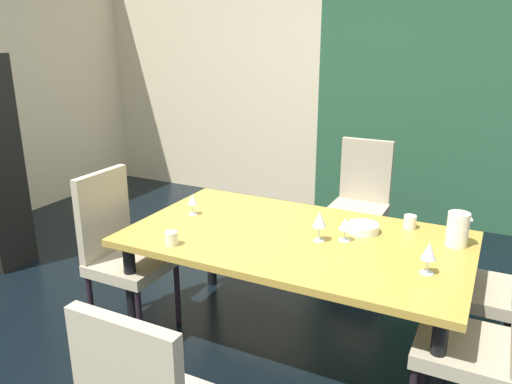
{
  "coord_description": "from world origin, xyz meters",
  "views": [
    {
      "loc": [
        1.66,
        -2.45,
        1.84
      ],
      "look_at": [
        0.27,
        0.31,
        0.85
      ],
      "focal_mm": 35.0,
      "sensor_mm": 36.0,
      "label": 1
    }
  ],
  "objects_px": {
    "wine_glass_east": "(429,252)",
    "cup_north": "(410,222)",
    "chair_right_far": "(496,277)",
    "wine_glass_rear": "(192,200)",
    "chair_head_far": "(361,197)",
    "wine_glass_corner": "(345,225)",
    "serving_bowl_west": "(363,228)",
    "wine_glass_south": "(320,220)",
    "cup_right": "(171,238)",
    "chair_right_near": "(487,341)",
    "chair_left_near": "(120,247)",
    "pitcher_center": "(458,229)",
    "dining_table": "(296,247)"
  },
  "relations": [
    {
      "from": "wine_glass_rear",
      "to": "pitcher_center",
      "type": "bearing_deg",
      "value": 8.61
    },
    {
      "from": "dining_table",
      "to": "wine_glass_south",
      "type": "distance_m",
      "value": 0.24
    },
    {
      "from": "chair_right_near",
      "to": "cup_right",
      "type": "xyz_separation_m",
      "value": [
        -1.6,
        -0.13,
        0.23
      ]
    },
    {
      "from": "chair_right_near",
      "to": "serving_bowl_west",
      "type": "bearing_deg",
      "value": 53.6
    },
    {
      "from": "wine_glass_south",
      "to": "chair_head_far",
      "type": "bearing_deg",
      "value": 95.26
    },
    {
      "from": "cup_north",
      "to": "pitcher_center",
      "type": "distance_m",
      "value": 0.32
    },
    {
      "from": "dining_table",
      "to": "wine_glass_corner",
      "type": "bearing_deg",
      "value": 11.57
    },
    {
      "from": "chair_right_near",
      "to": "wine_glass_corner",
      "type": "bearing_deg",
      "value": 65.29
    },
    {
      "from": "chair_left_near",
      "to": "wine_glass_south",
      "type": "bearing_deg",
      "value": 103.58
    },
    {
      "from": "chair_head_far",
      "to": "wine_glass_corner",
      "type": "xyz_separation_m",
      "value": [
        0.25,
        -1.31,
        0.26
      ]
    },
    {
      "from": "wine_glass_east",
      "to": "chair_left_near",
      "type": "bearing_deg",
      "value": -175.28
    },
    {
      "from": "wine_glass_south",
      "to": "dining_table",
      "type": "bearing_deg",
      "value": 174.61
    },
    {
      "from": "wine_glass_corner",
      "to": "wine_glass_rear",
      "type": "distance_m",
      "value": 0.99
    },
    {
      "from": "wine_glass_east",
      "to": "pitcher_center",
      "type": "relative_size",
      "value": 0.84
    },
    {
      "from": "chair_right_near",
      "to": "cup_north",
      "type": "height_order",
      "value": "chair_right_near"
    },
    {
      "from": "chair_left_near",
      "to": "chair_head_far",
      "type": "bearing_deg",
      "value": 147.32
    },
    {
      "from": "chair_right_near",
      "to": "cup_right",
      "type": "distance_m",
      "value": 1.63
    },
    {
      "from": "chair_head_far",
      "to": "pitcher_center",
      "type": "relative_size",
      "value": 5.31
    },
    {
      "from": "chair_head_far",
      "to": "wine_glass_south",
      "type": "xyz_separation_m",
      "value": [
        0.13,
        -1.38,
        0.29
      ]
    },
    {
      "from": "wine_glass_rear",
      "to": "cup_right",
      "type": "bearing_deg",
      "value": -70.13
    },
    {
      "from": "chair_right_far",
      "to": "wine_glass_rear",
      "type": "xyz_separation_m",
      "value": [
        -1.78,
        -0.27,
        0.26
      ]
    },
    {
      "from": "wine_glass_south",
      "to": "wine_glass_corner",
      "type": "bearing_deg",
      "value": 28.45
    },
    {
      "from": "wine_glass_corner",
      "to": "pitcher_center",
      "type": "relative_size",
      "value": 0.71
    },
    {
      "from": "chair_head_far",
      "to": "cup_right",
      "type": "height_order",
      "value": "chair_head_far"
    },
    {
      "from": "serving_bowl_west",
      "to": "cup_north",
      "type": "distance_m",
      "value": 0.3
    },
    {
      "from": "wine_glass_corner",
      "to": "chair_left_near",
      "type": "bearing_deg",
      "value": -164.88
    },
    {
      "from": "chair_right_near",
      "to": "wine_glass_south",
      "type": "bearing_deg",
      "value": 72.24
    },
    {
      "from": "dining_table",
      "to": "cup_right",
      "type": "distance_m",
      "value": 0.71
    },
    {
      "from": "wine_glass_east",
      "to": "cup_north",
      "type": "bearing_deg",
      "value": 108.1
    },
    {
      "from": "wine_glass_south",
      "to": "wine_glass_rear",
      "type": "relative_size",
      "value": 1.29
    },
    {
      "from": "chair_left_near",
      "to": "chair_right_far",
      "type": "bearing_deg",
      "value": 106.0
    },
    {
      "from": "chair_left_near",
      "to": "serving_bowl_west",
      "type": "relative_size",
      "value": 5.67
    },
    {
      "from": "chair_head_far",
      "to": "wine_glass_east",
      "type": "relative_size",
      "value": 6.29
    },
    {
      "from": "chair_right_far",
      "to": "cup_north",
      "type": "bearing_deg",
      "value": 77.78
    },
    {
      "from": "cup_right",
      "to": "dining_table",
      "type": "bearing_deg",
      "value": 37.53
    },
    {
      "from": "chair_right_near",
      "to": "chair_head_far",
      "type": "xyz_separation_m",
      "value": [
        -1.03,
        1.67,
        0.03
      ]
    },
    {
      "from": "cup_right",
      "to": "cup_north",
      "type": "height_order",
      "value": "cup_north"
    },
    {
      "from": "wine_glass_south",
      "to": "wine_glass_rear",
      "type": "distance_m",
      "value": 0.87
    },
    {
      "from": "wine_glass_rear",
      "to": "pitcher_center",
      "type": "height_order",
      "value": "pitcher_center"
    },
    {
      "from": "chair_right_far",
      "to": "wine_glass_south",
      "type": "bearing_deg",
      "value": 109.09
    },
    {
      "from": "chair_head_far",
      "to": "chair_right_far",
      "type": "bearing_deg",
      "value": 134.37
    },
    {
      "from": "chair_right_near",
      "to": "chair_left_near",
      "type": "bearing_deg",
      "value": 90.0
    },
    {
      "from": "chair_right_near",
      "to": "wine_glass_rear",
      "type": "distance_m",
      "value": 1.82
    },
    {
      "from": "cup_right",
      "to": "chair_head_far",
      "type": "bearing_deg",
      "value": 72.23
    },
    {
      "from": "chair_head_far",
      "to": "chair_right_near",
      "type": "bearing_deg",
      "value": 121.69
    },
    {
      "from": "chair_right_far",
      "to": "cup_right",
      "type": "xyz_separation_m",
      "value": [
        -1.61,
        -0.73,
        0.2
      ]
    },
    {
      "from": "serving_bowl_west",
      "to": "wine_glass_east",
      "type": "bearing_deg",
      "value": -42.37
    },
    {
      "from": "wine_glass_corner",
      "to": "wine_glass_east",
      "type": "bearing_deg",
      "value": -23.67
    },
    {
      "from": "wine_glass_south",
      "to": "wine_glass_corner",
      "type": "height_order",
      "value": "wine_glass_south"
    },
    {
      "from": "wine_glass_rear",
      "to": "pitcher_center",
      "type": "distance_m",
      "value": 1.58
    }
  ]
}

